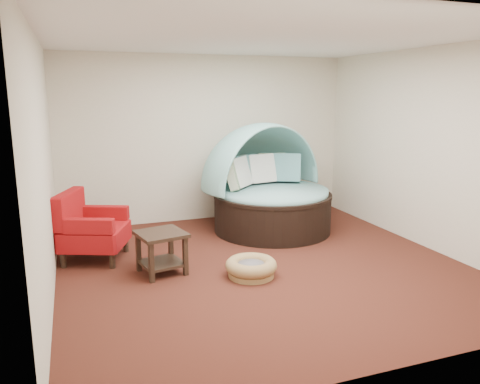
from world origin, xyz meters
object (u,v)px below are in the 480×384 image
object	(u,v)px
pet_basket	(251,267)
red_armchair	(90,229)
side_table	(161,247)
canopy_daybed	(268,181)

from	to	relation	value
pet_basket	red_armchair	xyz separation A→B (m)	(-1.79, 1.28, 0.31)
red_armchair	side_table	size ratio (longest dim) A/B	1.59
side_table	red_armchair	bearing A→B (deg)	134.67
canopy_daybed	pet_basket	distance (m)	2.16
canopy_daybed	pet_basket	world-z (taller)	canopy_daybed
pet_basket	side_table	bearing A→B (deg)	154.56
red_armchair	side_table	bearing A→B (deg)	-23.59
pet_basket	side_table	world-z (taller)	side_table
pet_basket	red_armchair	distance (m)	2.22
red_armchair	side_table	world-z (taller)	red_armchair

